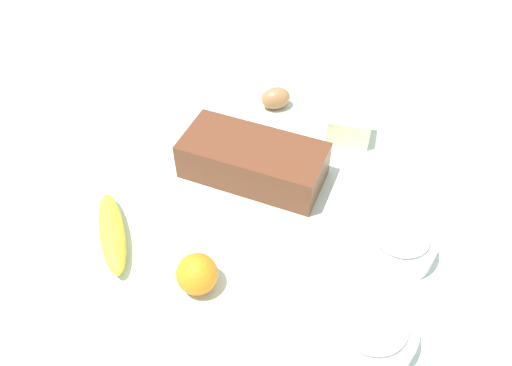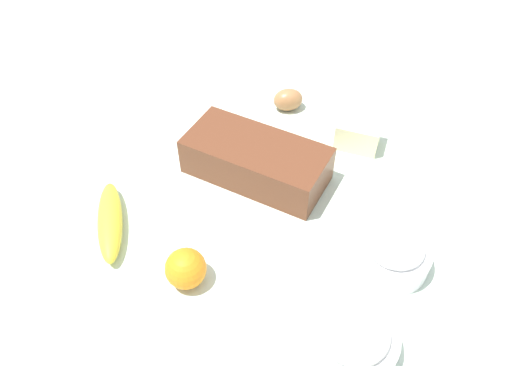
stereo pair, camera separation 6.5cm
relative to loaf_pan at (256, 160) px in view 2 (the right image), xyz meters
name	(u,v)px [view 2 (the right image)]	position (x,y,z in m)	size (l,w,h in m)	color
ground_plane	(256,201)	(0.03, -0.05, -0.05)	(2.40, 2.40, 0.02)	silver
loaf_pan	(256,160)	(0.00, 0.00, 0.00)	(0.29, 0.15, 0.08)	brown
flour_bowl	(352,338)	(0.31, -0.25, -0.01)	(0.14, 0.14, 0.07)	white
sugar_bowl	(393,253)	(0.31, -0.07, -0.01)	(0.13, 0.13, 0.07)	white
banana	(110,221)	(-0.15, -0.26, -0.02)	(0.19, 0.04, 0.04)	yellow
orange_fruit	(187,269)	(0.04, -0.27, -0.01)	(0.07, 0.07, 0.07)	orange
butter_block	(358,134)	(0.14, 0.19, -0.01)	(0.09, 0.06, 0.06)	#F4EDB2
egg_near_butter	(288,100)	(-0.05, 0.22, -0.02)	(0.05, 0.05, 0.07)	#A77044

